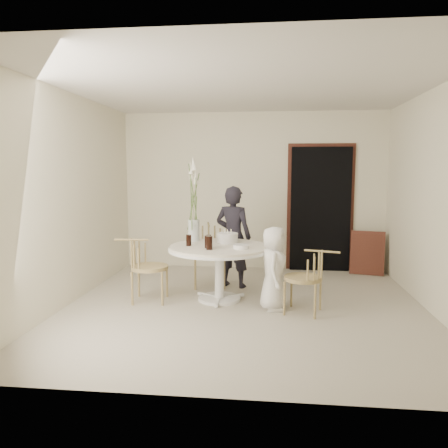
# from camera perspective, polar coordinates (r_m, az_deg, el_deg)

# --- Properties ---
(ground) EXTENTS (4.50, 4.50, 0.00)m
(ground) POSITION_cam_1_polar(r_m,az_deg,el_deg) (5.61, 2.70, -10.73)
(ground) COLOR #BCB4A0
(ground) RESTS_ON ground
(room_shell) EXTENTS (4.50, 4.50, 4.50)m
(room_shell) POSITION_cam_1_polar(r_m,az_deg,el_deg) (5.35, 2.80, 6.04)
(room_shell) COLOR silver
(room_shell) RESTS_ON ground
(doorway) EXTENTS (1.00, 0.10, 2.10)m
(doorway) POSITION_cam_1_polar(r_m,az_deg,el_deg) (7.60, 12.47, 1.88)
(doorway) COLOR black
(doorway) RESTS_ON ground
(door_trim) EXTENTS (1.12, 0.03, 2.22)m
(door_trim) POSITION_cam_1_polar(r_m,az_deg,el_deg) (7.63, 12.45, 2.35)
(door_trim) COLOR maroon
(door_trim) RESTS_ON ground
(table) EXTENTS (1.33, 1.33, 0.73)m
(table) POSITION_cam_1_polar(r_m,az_deg,el_deg) (5.73, -0.61, -3.99)
(table) COLOR white
(table) RESTS_ON ground
(picture_frame) EXTENTS (0.56, 0.28, 0.72)m
(picture_frame) POSITION_cam_1_polar(r_m,az_deg,el_deg) (7.58, 18.21, -3.61)
(picture_frame) COLOR maroon
(picture_frame) RESTS_ON ground
(chair_far) EXTENTS (0.56, 0.59, 0.91)m
(chair_far) POSITION_cam_1_polar(r_m,az_deg,el_deg) (6.58, -1.99, -2.81)
(chair_far) COLOR tan
(chair_far) RESTS_ON ground
(chair_right) EXTENTS (0.54, 0.51, 0.79)m
(chair_right) POSITION_cam_1_polar(r_m,az_deg,el_deg) (5.32, 11.47, -6.19)
(chair_right) COLOR tan
(chair_right) RESTS_ON ground
(chair_left) EXTENTS (0.53, 0.49, 0.84)m
(chair_left) POSITION_cam_1_polar(r_m,az_deg,el_deg) (5.81, -10.84, -4.72)
(chair_left) COLOR tan
(chair_left) RESTS_ON ground
(girl) EXTENTS (0.63, 0.51, 1.49)m
(girl) POSITION_cam_1_polar(r_m,az_deg,el_deg) (6.39, 1.22, -1.68)
(girl) COLOR black
(girl) RESTS_ON ground
(boy) EXTENTS (0.35, 0.52, 1.03)m
(boy) POSITION_cam_1_polar(r_m,az_deg,el_deg) (5.41, 6.50, -5.79)
(boy) COLOR white
(boy) RESTS_ON ground
(birthday_cake) EXTENTS (0.28, 0.28, 0.18)m
(birthday_cake) POSITION_cam_1_polar(r_m,az_deg,el_deg) (5.94, 0.46, -1.83)
(birthday_cake) COLOR white
(birthday_cake) RESTS_ON table
(cola_tumbler_a) EXTENTS (0.08, 0.08, 0.16)m
(cola_tumbler_a) POSITION_cam_1_polar(r_m,az_deg,el_deg) (5.55, -2.16, -2.33)
(cola_tumbler_a) COLOR black
(cola_tumbler_a) RESTS_ON table
(cola_tumbler_b) EXTENTS (0.08, 0.08, 0.17)m
(cola_tumbler_b) POSITION_cam_1_polar(r_m,az_deg,el_deg) (5.43, -1.94, -2.48)
(cola_tumbler_b) COLOR black
(cola_tumbler_b) RESTS_ON table
(cola_tumbler_c) EXTENTS (0.07, 0.07, 0.15)m
(cola_tumbler_c) POSITION_cam_1_polar(r_m,az_deg,el_deg) (5.72, -4.63, -2.13)
(cola_tumbler_c) COLOR black
(cola_tumbler_c) RESTS_ON table
(cola_tumbler_d) EXTENTS (0.08, 0.08, 0.14)m
(cola_tumbler_d) POSITION_cam_1_polar(r_m,az_deg,el_deg) (5.77, -2.00, -2.09)
(cola_tumbler_d) COLOR black
(cola_tumbler_d) RESTS_ON table
(plate_stack) EXTENTS (0.26, 0.26, 0.05)m
(plate_stack) POSITION_cam_1_polar(r_m,az_deg,el_deg) (5.52, 2.23, -2.96)
(plate_stack) COLOR white
(plate_stack) RESTS_ON table
(flower_vase) EXTENTS (0.16, 0.16, 1.17)m
(flower_vase) POSITION_cam_1_polar(r_m,az_deg,el_deg) (6.08, -3.99, 2.02)
(flower_vase) COLOR silver
(flower_vase) RESTS_ON table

